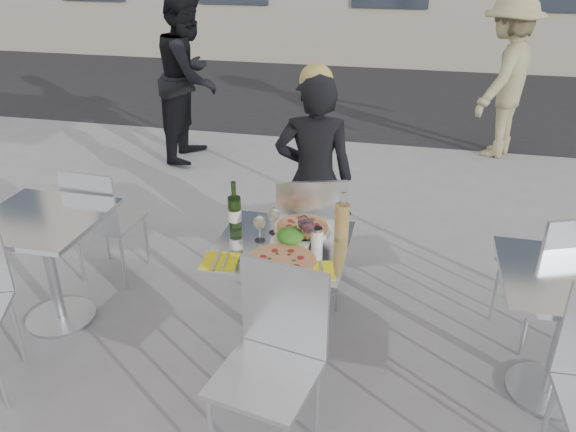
% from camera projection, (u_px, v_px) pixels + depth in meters
% --- Properties ---
extents(ground, '(80.00, 80.00, 0.00)m').
position_uv_depth(ground, '(282.00, 352.00, 3.40)').
color(ground, slate).
extents(street_asphalt, '(24.00, 5.00, 0.00)m').
position_uv_depth(street_asphalt, '(376.00, 93.00, 9.08)').
color(street_asphalt, black).
rests_on(street_asphalt, ground).
extents(main_table, '(0.72, 0.72, 0.75)m').
position_uv_depth(main_table, '(282.00, 277.00, 3.16)').
color(main_table, '#B7BABF').
rests_on(main_table, ground).
extents(side_table_left, '(0.72, 0.72, 0.75)m').
position_uv_depth(side_table_left, '(46.00, 247.00, 3.46)').
color(side_table_left, '#B7BABF').
rests_on(side_table_left, ground).
extents(side_table_right, '(0.72, 0.72, 0.75)m').
position_uv_depth(side_table_right, '(567.00, 312.00, 2.86)').
color(side_table_right, '#B7BABF').
rests_on(side_table_right, ground).
extents(chair_far, '(0.55, 0.56, 0.96)m').
position_uv_depth(chair_far, '(309.00, 231.00, 3.60)').
color(chair_far, silver).
rests_on(chair_far, ground).
extents(chair_near, '(0.51, 0.52, 0.95)m').
position_uv_depth(chair_near, '(274.00, 350.00, 2.56)').
color(chair_near, silver).
rests_on(chair_near, ground).
extents(side_chair_lfar, '(0.41, 0.43, 0.88)m').
position_uv_depth(side_chair_lfar, '(101.00, 216.00, 3.90)').
color(side_chair_lfar, silver).
rests_on(side_chair_lfar, ground).
extents(side_chair_rfar, '(0.55, 0.56, 0.92)m').
position_uv_depth(side_chair_rfar, '(557.00, 268.00, 3.24)').
color(side_chair_rfar, silver).
rests_on(side_chair_rfar, ground).
extents(woman_diner, '(0.60, 0.44, 1.50)m').
position_uv_depth(woman_diner, '(314.00, 179.00, 3.90)').
color(woman_diner, black).
rests_on(woman_diner, ground).
extents(pedestrian_a, '(0.72, 0.90, 1.81)m').
position_uv_depth(pedestrian_a, '(189.00, 77.00, 6.07)').
color(pedestrian_a, black).
rests_on(pedestrian_a, ground).
extents(pedestrian_b, '(1.09, 1.32, 1.77)m').
position_uv_depth(pedestrian_b, '(505.00, 77.00, 6.15)').
color(pedestrian_b, '#92895E').
rests_on(pedestrian_b, ground).
extents(pizza_near, '(0.36, 0.36, 0.02)m').
position_uv_depth(pizza_near, '(282.00, 261.00, 2.89)').
color(pizza_near, '#E3B058').
rests_on(pizza_near, main_table).
extents(pizza_far, '(0.33, 0.33, 0.03)m').
position_uv_depth(pizza_far, '(302.00, 227.00, 3.22)').
color(pizza_far, white).
rests_on(pizza_far, main_table).
extents(salad_plate, '(0.22, 0.22, 0.09)m').
position_uv_depth(salad_plate, '(290.00, 237.00, 3.07)').
color(salad_plate, white).
rests_on(salad_plate, main_table).
extents(wine_bottle, '(0.07, 0.07, 0.29)m').
position_uv_depth(wine_bottle, '(235.00, 211.00, 3.18)').
color(wine_bottle, '#2A4B1C').
rests_on(wine_bottle, main_table).
extents(carafe, '(0.08, 0.08, 0.29)m').
position_uv_depth(carafe, '(342.00, 221.00, 3.06)').
color(carafe, '#E6C062').
rests_on(carafe, main_table).
extents(sugar_shaker, '(0.06, 0.06, 0.11)m').
position_uv_depth(sugar_shaker, '(317.00, 237.00, 3.03)').
color(sugar_shaker, white).
rests_on(sugar_shaker, main_table).
extents(wineglass_white_a, '(0.07, 0.07, 0.16)m').
position_uv_depth(wineglass_white_a, '(259.00, 223.00, 3.06)').
color(wineglass_white_a, white).
rests_on(wineglass_white_a, main_table).
extents(wineglass_white_b, '(0.07, 0.07, 0.16)m').
position_uv_depth(wineglass_white_b, '(274.00, 215.00, 3.14)').
color(wineglass_white_b, white).
rests_on(wineglass_white_b, main_table).
extents(wineglass_red_a, '(0.07, 0.07, 0.16)m').
position_uv_depth(wineglass_red_a, '(304.00, 223.00, 3.05)').
color(wineglass_red_a, white).
rests_on(wineglass_red_a, main_table).
extents(wineglass_red_b, '(0.07, 0.07, 0.16)m').
position_uv_depth(wineglass_red_b, '(308.00, 227.00, 3.01)').
color(wineglass_red_b, white).
rests_on(wineglass_red_b, main_table).
extents(napkin_left, '(0.20, 0.20, 0.01)m').
position_uv_depth(napkin_left, '(220.00, 261.00, 2.91)').
color(napkin_left, '#FDFF16').
rests_on(napkin_left, main_table).
extents(napkin_right, '(0.22, 0.22, 0.01)m').
position_uv_depth(napkin_right, '(316.00, 270.00, 2.83)').
color(napkin_right, '#FDFF16').
rests_on(napkin_right, main_table).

